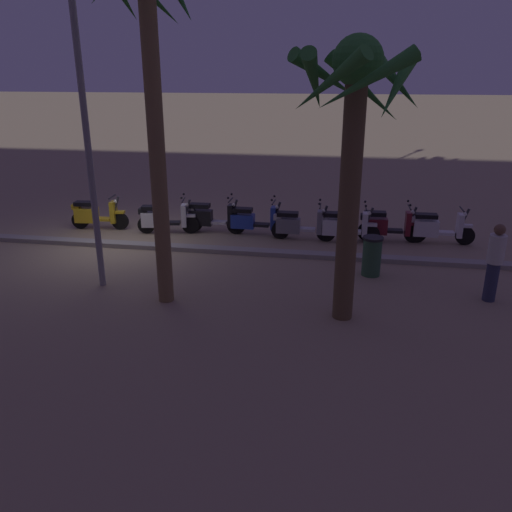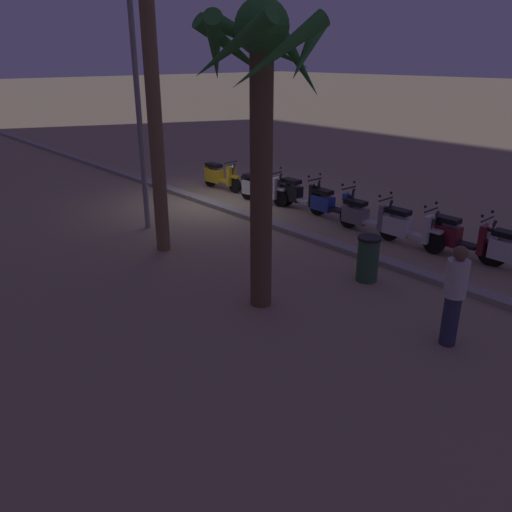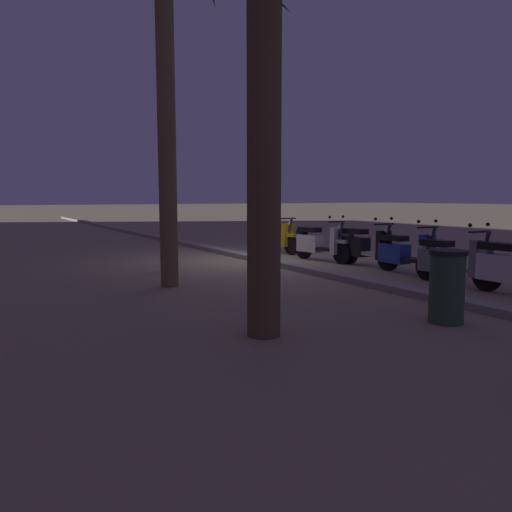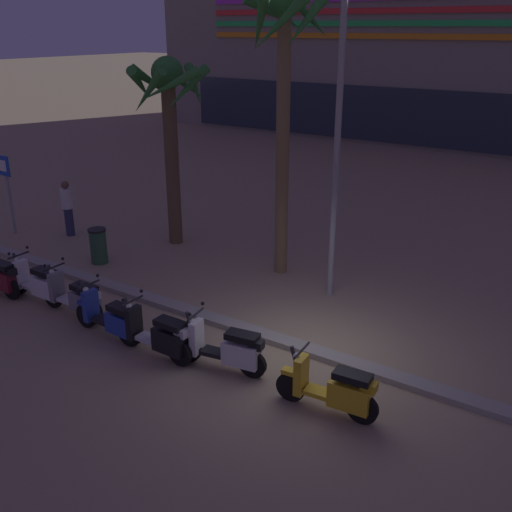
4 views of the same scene
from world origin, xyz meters
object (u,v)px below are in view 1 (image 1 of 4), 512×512
(scooter_maroon_mid_centre, at_px, (385,226))
(litter_bin, at_px, (372,256))
(scooter_black_tail_end, at_px, (210,217))
(palm_tree_by_mall_entrance, at_px, (354,116))
(scooter_yellow_mid_front, at_px, (95,214))
(scooter_grey_far_back, at_px, (298,225))
(pedestrian_strolling_near_curb, at_px, (495,261))
(palm_tree_mid_walkway, at_px, (150,49))
(scooter_white_lead_nearest, at_px, (163,218))
(scooter_blue_second_in_line, at_px, (253,220))
(scooter_white_last_in_row, at_px, (436,228))
(street_lamp, at_px, (80,75))
(scooter_white_mid_rear, at_px, (344,226))

(scooter_maroon_mid_centre, relative_size, litter_bin, 1.92)
(scooter_black_tail_end, xyz_separation_m, palm_tree_by_mall_entrance, (-3.97, 5.08, 3.40))
(scooter_yellow_mid_front, bearing_deg, scooter_grey_far_back, 179.56)
(litter_bin, bearing_deg, pedestrian_strolling_near_curb, 156.34)
(scooter_yellow_mid_front, height_order, palm_tree_mid_walkway, palm_tree_mid_walkway)
(scooter_grey_far_back, distance_m, litter_bin, 3.13)
(scooter_white_lead_nearest, bearing_deg, scooter_blue_second_in_line, -173.80)
(scooter_white_last_in_row, relative_size, scooter_black_tail_end, 0.99)
(scooter_maroon_mid_centre, distance_m, street_lamp, 8.82)
(palm_tree_by_mall_entrance, xyz_separation_m, pedestrian_strolling_near_curb, (-3.07, -1.30, -2.98))
(scooter_white_mid_rear, relative_size, street_lamp, 0.23)
(scooter_white_last_in_row, xyz_separation_m, scooter_yellow_mid_front, (10.07, 0.25, 0.00))
(scooter_white_mid_rear, bearing_deg, scooter_black_tail_end, -4.47)
(scooter_white_last_in_row, bearing_deg, street_lamp, 28.69)
(scooter_maroon_mid_centre, bearing_deg, pedestrian_strolling_near_curb, 117.16)
(scooter_black_tail_end, height_order, palm_tree_by_mall_entrance, palm_tree_by_mall_entrance)
(scooter_grey_far_back, bearing_deg, street_lamp, 44.64)
(palm_tree_mid_walkway, height_order, street_lamp, street_lamp)
(litter_bin, bearing_deg, scooter_black_tail_end, -30.56)
(scooter_white_mid_rear, height_order, scooter_yellow_mid_front, scooter_white_mid_rear)
(pedestrian_strolling_near_curb, bearing_deg, street_lamp, 3.71)
(palm_tree_mid_walkway, bearing_deg, scooter_white_mid_rear, -128.78)
(palm_tree_by_mall_entrance, bearing_deg, scooter_white_last_in_row, -116.56)
(scooter_grey_far_back, relative_size, palm_tree_mid_walkway, 0.27)
(litter_bin, xyz_separation_m, street_lamp, (6.05, 1.61, 4.04))
(scooter_white_lead_nearest, bearing_deg, scooter_maroon_mid_centre, -177.36)
(scooter_white_mid_rear, relative_size, scooter_yellow_mid_front, 0.99)
(litter_bin, bearing_deg, scooter_maroon_mid_centre, -100.25)
(pedestrian_strolling_near_curb, height_order, litter_bin, pedestrian_strolling_near_curb)
(scooter_blue_second_in_line, bearing_deg, street_lamp, 57.57)
(scooter_white_mid_rear, distance_m, palm_tree_mid_walkway, 7.42)
(scooter_white_lead_nearest, height_order, litter_bin, scooter_white_lead_nearest)
(scooter_white_mid_rear, relative_size, palm_tree_by_mall_entrance, 0.34)
(scooter_yellow_mid_front, relative_size, street_lamp, 0.24)
(scooter_maroon_mid_centre, relative_size, scooter_grey_far_back, 1.00)
(palm_tree_mid_walkway, xyz_separation_m, pedestrian_strolling_near_curb, (-6.78, -1.12, -4.08))
(street_lamp, bearing_deg, scooter_white_lead_nearest, -91.04)
(scooter_black_tail_end, height_order, street_lamp, street_lamp)
(street_lamp, bearing_deg, scooter_maroon_mid_centre, -146.64)
(scooter_white_mid_rear, xyz_separation_m, palm_tree_mid_walkway, (3.69, 4.60, 4.51))
(pedestrian_strolling_near_curb, bearing_deg, scooter_grey_far_back, -38.65)
(scooter_black_tail_end, bearing_deg, scooter_white_lead_nearest, 13.67)
(scooter_white_mid_rear, xyz_separation_m, scooter_white_lead_nearest, (5.31, 0.02, -0.01))
(scooter_white_mid_rear, bearing_deg, litter_bin, 105.41)
(palm_tree_mid_walkway, relative_size, pedestrian_strolling_near_curb, 4.02)
(scooter_blue_second_in_line, distance_m, pedestrian_strolling_near_curb, 6.87)
(pedestrian_strolling_near_curb, bearing_deg, scooter_white_mid_rear, -48.47)
(scooter_black_tail_end, relative_size, scooter_white_lead_nearest, 1.00)
(scooter_grey_far_back, relative_size, street_lamp, 0.24)
(scooter_black_tail_end, distance_m, pedestrian_strolling_near_curb, 8.01)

